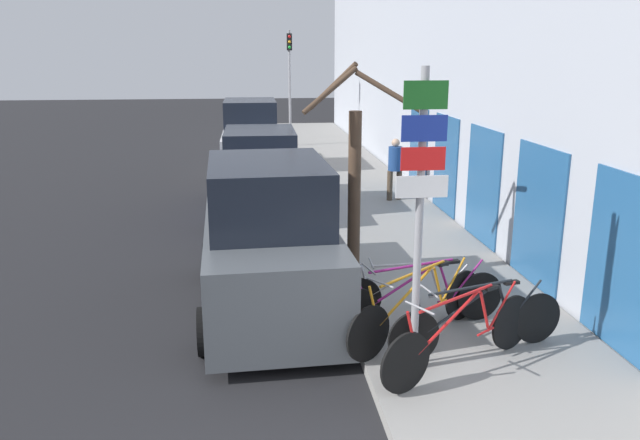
{
  "coord_description": "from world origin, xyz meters",
  "views": [
    {
      "loc": [
        -0.31,
        -3.48,
        3.8
      ],
      "look_at": [
        0.74,
        5.81,
        1.28
      ],
      "focal_mm": 35.0,
      "sensor_mm": 36.0,
      "label": 1
    }
  ],
  "objects_px": {
    "bicycle_1": "(478,323)",
    "parked_car_0": "(268,244)",
    "bicycle_0": "(462,337)",
    "bicycle_2": "(419,309)",
    "bicycle_4": "(413,293)",
    "parked_car_1": "(261,176)",
    "traffic_light": "(290,73)",
    "signpost": "(420,205)",
    "street_tree": "(354,181)",
    "bicycle_3": "(419,300)",
    "parked_car_2": "(251,140)",
    "pedestrian_near": "(395,165)"
  },
  "relations": [
    {
      "from": "signpost",
      "to": "bicycle_4",
      "type": "relative_size",
      "value": 1.66
    },
    {
      "from": "signpost",
      "to": "pedestrian_near",
      "type": "relative_size",
      "value": 2.24
    },
    {
      "from": "bicycle_2",
      "to": "pedestrian_near",
      "type": "bearing_deg",
      "value": -45.54
    },
    {
      "from": "parked_car_0",
      "to": "bicycle_0",
      "type": "bearing_deg",
      "value": -50.28
    },
    {
      "from": "bicycle_0",
      "to": "bicycle_2",
      "type": "xyz_separation_m",
      "value": [
        -0.29,
        0.86,
        0.0
      ]
    },
    {
      "from": "bicycle_2",
      "to": "street_tree",
      "type": "relative_size",
      "value": 0.61
    },
    {
      "from": "bicycle_0",
      "to": "traffic_light",
      "type": "xyz_separation_m",
      "value": [
        -0.78,
        18.73,
        2.47
      ]
    },
    {
      "from": "bicycle_4",
      "to": "traffic_light",
      "type": "bearing_deg",
      "value": 4.86
    },
    {
      "from": "bicycle_2",
      "to": "traffic_light",
      "type": "relative_size",
      "value": 0.48
    },
    {
      "from": "signpost",
      "to": "parked_car_0",
      "type": "bearing_deg",
      "value": 124.62
    },
    {
      "from": "pedestrian_near",
      "to": "bicycle_3",
      "type": "bearing_deg",
      "value": 62.56
    },
    {
      "from": "bicycle_0",
      "to": "traffic_light",
      "type": "bearing_deg",
      "value": -26.85
    },
    {
      "from": "bicycle_1",
      "to": "parked_car_0",
      "type": "xyz_separation_m",
      "value": [
        -2.52,
        2.04,
        0.49
      ]
    },
    {
      "from": "signpost",
      "to": "traffic_light",
      "type": "relative_size",
      "value": 0.78
    },
    {
      "from": "signpost",
      "to": "parked_car_1",
      "type": "relative_size",
      "value": 0.79
    },
    {
      "from": "bicycle_4",
      "to": "pedestrian_near",
      "type": "xyz_separation_m",
      "value": [
        1.41,
        7.26,
        0.54
      ]
    },
    {
      "from": "bicycle_0",
      "to": "traffic_light",
      "type": "distance_m",
      "value": 18.91
    },
    {
      "from": "signpost",
      "to": "traffic_light",
      "type": "distance_m",
      "value": 18.69
    },
    {
      "from": "signpost",
      "to": "bicycle_3",
      "type": "xyz_separation_m",
      "value": [
        0.36,
        1.09,
        -1.61
      ]
    },
    {
      "from": "parked_car_2",
      "to": "street_tree",
      "type": "distance_m",
      "value": 10.84
    },
    {
      "from": "bicycle_0",
      "to": "bicycle_1",
      "type": "xyz_separation_m",
      "value": [
        0.33,
        0.38,
        -0.02
      ]
    },
    {
      "from": "traffic_light",
      "to": "bicycle_3",
      "type": "bearing_deg",
      "value": -88.14
    },
    {
      "from": "bicycle_4",
      "to": "parked_car_1",
      "type": "relative_size",
      "value": 0.47
    },
    {
      "from": "pedestrian_near",
      "to": "traffic_light",
      "type": "relative_size",
      "value": 0.35
    },
    {
      "from": "parked_car_1",
      "to": "parked_car_2",
      "type": "xyz_separation_m",
      "value": [
        -0.2,
        5.52,
        0.11
      ]
    },
    {
      "from": "bicycle_1",
      "to": "signpost",
      "type": "bearing_deg",
      "value": 97.35
    },
    {
      "from": "bicycle_0",
      "to": "parked_car_0",
      "type": "height_order",
      "value": "parked_car_0"
    },
    {
      "from": "bicycle_0",
      "to": "bicycle_4",
      "type": "relative_size",
      "value": 1.05
    },
    {
      "from": "signpost",
      "to": "street_tree",
      "type": "bearing_deg",
      "value": 94.46
    },
    {
      "from": "bicycle_1",
      "to": "parked_car_1",
      "type": "distance_m",
      "value": 8.3
    },
    {
      "from": "bicycle_2",
      "to": "street_tree",
      "type": "bearing_deg",
      "value": -21.96
    },
    {
      "from": "bicycle_1",
      "to": "parked_car_0",
      "type": "bearing_deg",
      "value": 38.86
    },
    {
      "from": "signpost",
      "to": "bicycle_1",
      "type": "xyz_separation_m",
      "value": [
        0.89,
        0.32,
        -1.62
      ]
    },
    {
      "from": "parked_car_0",
      "to": "parked_car_1",
      "type": "distance_m",
      "value": 5.85
    },
    {
      "from": "bicycle_1",
      "to": "pedestrian_near",
      "type": "bearing_deg",
      "value": -18.14
    },
    {
      "from": "pedestrian_near",
      "to": "street_tree",
      "type": "distance_m",
      "value": 6.08
    },
    {
      "from": "bicycle_0",
      "to": "pedestrian_near",
      "type": "xyz_separation_m",
      "value": [
        1.22,
        8.78,
        0.49
      ]
    },
    {
      "from": "pedestrian_near",
      "to": "parked_car_1",
      "type": "bearing_deg",
      "value": -8.39
    },
    {
      "from": "parked_car_2",
      "to": "pedestrian_near",
      "type": "distance_m",
      "value": 6.17
    },
    {
      "from": "bicycle_0",
      "to": "parked_car_1",
      "type": "bearing_deg",
      "value": -14.42
    },
    {
      "from": "signpost",
      "to": "parked_car_1",
      "type": "xyz_separation_m",
      "value": [
        -1.62,
        8.21,
        -1.22
      ]
    },
    {
      "from": "parked_car_2",
      "to": "bicycle_3",
      "type": "bearing_deg",
      "value": -80.25
    },
    {
      "from": "bicycle_3",
      "to": "parked_car_0",
      "type": "bearing_deg",
      "value": 45.69
    },
    {
      "from": "bicycle_2",
      "to": "parked_car_1",
      "type": "distance_m",
      "value": 7.66
    },
    {
      "from": "signpost",
      "to": "street_tree",
      "type": "distance_m",
      "value": 3.06
    },
    {
      "from": "signpost",
      "to": "bicycle_0",
      "type": "relative_size",
      "value": 1.58
    },
    {
      "from": "parked_car_1",
      "to": "street_tree",
      "type": "distance_m",
      "value": 5.43
    },
    {
      "from": "street_tree",
      "to": "bicycle_2",
      "type": "bearing_deg",
      "value": -77.22
    },
    {
      "from": "pedestrian_near",
      "to": "traffic_light",
      "type": "bearing_deg",
      "value": -95.55
    },
    {
      "from": "parked_car_1",
      "to": "bicycle_0",
      "type": "bearing_deg",
      "value": -74.6
    }
  ]
}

